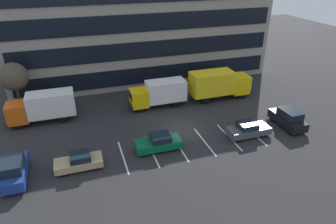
% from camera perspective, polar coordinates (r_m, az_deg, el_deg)
% --- Properties ---
extents(ground_plane, '(120.00, 120.00, 0.00)m').
position_cam_1_polar(ground_plane, '(32.56, 2.57, -3.33)').
color(ground_plane, '#262628').
extents(office_building, '(37.52, 10.94, 14.40)m').
position_cam_1_polar(office_building, '(46.17, -5.37, 15.51)').
color(office_building, gray).
rests_on(office_building, ground_plane).
extents(lot_markings, '(14.14, 5.40, 0.01)m').
position_cam_1_polar(lot_markings, '(30.17, 4.61, -6.13)').
color(lot_markings, silver).
rests_on(lot_markings, ground_plane).
extents(box_truck_yellow, '(7.05, 2.33, 3.27)m').
position_cam_1_polar(box_truck_yellow, '(36.85, -1.74, 3.73)').
color(box_truck_yellow, yellow).
rests_on(box_truck_yellow, ground_plane).
extents(box_truck_orange, '(7.35, 2.43, 3.41)m').
position_cam_1_polar(box_truck_orange, '(36.07, -22.94, 1.04)').
color(box_truck_orange, '#D85914').
rests_on(box_truck_orange, ground_plane).
extents(box_truck_yellow_all, '(8.13, 2.69, 3.77)m').
position_cam_1_polar(box_truck_yellow_all, '(39.50, 9.75, 5.45)').
color(box_truck_yellow_all, yellow).
rests_on(box_truck_yellow_all, ground_plane).
extents(sedan_charcoal, '(4.46, 1.87, 1.60)m').
position_cam_1_polar(sedan_charcoal, '(32.15, 15.14, -3.24)').
color(sedan_charcoal, '#474C51').
rests_on(sedan_charcoal, ground_plane).
extents(sedan_tan, '(4.13, 1.73, 1.48)m').
position_cam_1_polar(sedan_tan, '(27.66, -16.72, -9.11)').
color(sedan_tan, tan).
rests_on(sedan_tan, ground_plane).
extents(suv_black, '(1.93, 4.55, 2.06)m').
position_cam_1_polar(suv_black, '(35.21, 22.08, -1.13)').
color(suv_black, black).
rests_on(suv_black, ground_plane).
extents(suv_navy, '(1.95, 4.61, 2.08)m').
position_cam_1_polar(suv_navy, '(28.20, -27.56, -9.85)').
color(suv_navy, navy).
rests_on(suv_navy, ground_plane).
extents(sedan_forest, '(4.49, 1.88, 1.61)m').
position_cam_1_polar(sedan_forest, '(28.93, -1.79, -5.87)').
color(sedan_forest, '#0C5933').
rests_on(sedan_forest, ground_plane).
extents(bare_tree, '(3.27, 3.27, 6.14)m').
position_cam_1_polar(bare_tree, '(38.84, -27.55, 6.01)').
color(bare_tree, '#473323').
rests_on(bare_tree, ground_plane).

